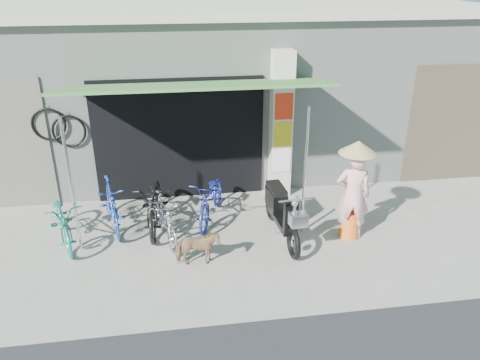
{
  "coord_description": "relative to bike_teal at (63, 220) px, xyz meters",
  "views": [
    {
      "loc": [
        -1.3,
        -6.43,
        4.39
      ],
      "look_at": [
        -0.2,
        1.0,
        1.0
      ],
      "focal_mm": 35.0,
      "sensor_mm": 36.0,
      "label": 1
    }
  ],
  "objects": [
    {
      "name": "ground",
      "position": [
        3.29,
        -1.02,
        -0.43
      ],
      "size": [
        80.0,
        80.0,
        0.0
      ],
      "primitive_type": "plane",
      "color": "#9C988D",
      "rests_on": "ground"
    },
    {
      "name": "bicycle_shop",
      "position": [
        3.29,
        4.07,
        1.4
      ],
      "size": [
        12.3,
        5.3,
        3.66
      ],
      "color": "#A6ACA4",
      "rests_on": "ground"
    },
    {
      "name": "shop_pillar",
      "position": [
        4.14,
        1.43,
        1.07
      ],
      "size": [
        0.42,
        0.44,
        3.0
      ],
      "color": "beige",
      "rests_on": "ground"
    },
    {
      "name": "awning",
      "position": [
        2.39,
        0.61,
        2.08
      ],
      "size": [
        4.6,
        1.88,
        2.72
      ],
      "color": "#3B6D31",
      "rests_on": "ground"
    },
    {
      "name": "neighbour_right",
      "position": [
        8.29,
        1.57,
        0.87
      ],
      "size": [
        2.6,
        0.06,
        2.6
      ],
      "primitive_type": "cube",
      "color": "brown",
      "rests_on": "ground"
    },
    {
      "name": "bike_teal",
      "position": [
        0.0,
        0.0,
        0.0
      ],
      "size": [
        1.07,
        1.75,
        0.87
      ],
      "primitive_type": "imported",
      "rotation": [
        0.0,
        0.0,
        0.32
      ],
      "color": "#1C816F",
      "rests_on": "ground"
    },
    {
      "name": "bike_blue",
      "position": [
        0.79,
        0.38,
        0.04
      ],
      "size": [
        0.78,
        1.63,
        0.94
      ],
      "primitive_type": "imported",
      "rotation": [
        0.0,
        0.0,
        0.23
      ],
      "color": "navy",
      "rests_on": "ground"
    },
    {
      "name": "bike_black",
      "position": [
        1.58,
        0.35,
        0.05
      ],
      "size": [
        0.74,
        1.88,
        0.97
      ],
      "primitive_type": "imported",
      "rotation": [
        0.0,
        0.0,
        -0.05
      ],
      "color": "black",
      "rests_on": "ground"
    },
    {
      "name": "bike_silver",
      "position": [
        1.74,
        -0.23,
        0.01
      ],
      "size": [
        0.79,
        1.52,
        0.88
      ],
      "primitive_type": "imported",
      "rotation": [
        0.0,
        0.0,
        0.27
      ],
      "color": "#A5A5A9",
      "rests_on": "ground"
    },
    {
      "name": "bike_navy",
      "position": [
        2.62,
        0.46,
        0.01
      ],
      "size": [
        1.09,
        1.8,
        0.89
      ],
      "primitive_type": "imported",
      "rotation": [
        0.0,
        0.0,
        -0.32
      ],
      "color": "navy",
      "rests_on": "ground"
    },
    {
      "name": "street_dog",
      "position": [
        2.25,
        -1.04,
        -0.13
      ],
      "size": [
        0.73,
        0.34,
        0.61
      ],
      "primitive_type": "imported",
      "rotation": [
        0.0,
        0.0,
        1.56
      ],
      "color": "tan",
      "rests_on": "ground"
    },
    {
      "name": "moped",
      "position": [
        3.78,
        -0.35,
        0.06
      ],
      "size": [
        0.54,
        1.9,
        1.07
      ],
      "rotation": [
        0.0,
        0.0,
        0.07
      ],
      "color": "black",
      "rests_on": "ground"
    },
    {
      "name": "nun",
      "position": [
        5.0,
        -0.54,
        0.46
      ],
      "size": [
        0.68,
        0.64,
        1.81
      ],
      "rotation": [
        0.0,
        0.0,
        2.88
      ],
      "color": "#FAA9B1",
      "rests_on": "ground"
    }
  ]
}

